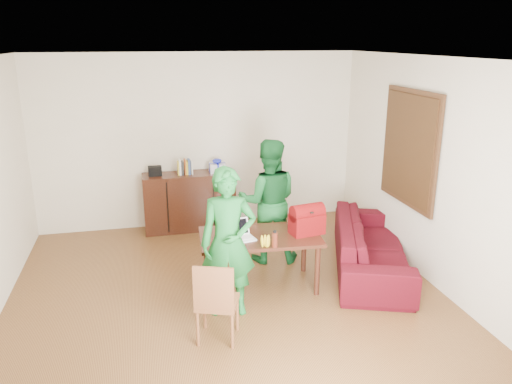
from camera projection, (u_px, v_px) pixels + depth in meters
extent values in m
cube|color=#452511|center=(231.00, 310.00, 5.64)|extent=(5.00, 5.50, 0.10)
cube|color=white|center=(227.00, 54.00, 4.81)|extent=(5.00, 5.50, 0.10)
cube|color=beige|center=(198.00, 140.00, 7.83)|extent=(5.00, 0.10, 2.70)
cube|color=beige|center=(322.00, 345.00, 2.62)|extent=(5.00, 0.10, 2.70)
cube|color=beige|center=(446.00, 177.00, 5.78)|extent=(0.10, 5.50, 2.70)
cube|color=#3F2614|center=(410.00, 148.00, 6.35)|extent=(0.04, 1.28, 1.48)
cube|color=#4B2C16|center=(407.00, 148.00, 6.34)|extent=(0.01, 1.18, 1.36)
cube|color=black|center=(189.00, 201.00, 7.79)|extent=(1.40, 0.45, 0.90)
cube|color=black|center=(155.00, 171.00, 7.53)|extent=(0.20, 0.14, 0.14)
cube|color=#B1AFB9|center=(217.00, 167.00, 7.73)|extent=(0.24, 0.22, 0.14)
ellipsoid|color=#1A24AD|center=(217.00, 161.00, 7.70)|extent=(0.14, 0.14, 0.07)
cube|color=black|center=(260.00, 237.00, 5.90)|extent=(1.47, 0.90, 0.04)
cylinder|color=black|center=(209.00, 278.00, 5.61)|extent=(0.06, 0.06, 0.62)
cylinder|color=black|center=(317.00, 270.00, 5.79)|extent=(0.06, 0.06, 0.62)
cylinder|color=black|center=(206.00, 255.00, 6.21)|extent=(0.06, 0.06, 0.62)
cylinder|color=black|center=(304.00, 249.00, 6.39)|extent=(0.06, 0.06, 0.62)
cube|color=brown|center=(217.00, 302.00, 4.91)|extent=(0.50, 0.48, 0.04)
cube|color=brown|center=(213.00, 289.00, 4.68)|extent=(0.38, 0.16, 0.45)
imported|color=#166426|center=(228.00, 242.00, 5.29)|extent=(0.64, 0.46, 1.64)
imported|color=#125120|center=(268.00, 201.00, 6.58)|extent=(0.92, 0.78, 1.66)
cube|color=white|center=(242.00, 239.00, 5.76)|extent=(0.34, 0.27, 0.02)
cube|color=black|center=(241.00, 230.00, 5.73)|extent=(0.31, 0.14, 0.19)
cylinder|color=#551F13|center=(275.00, 239.00, 5.54)|extent=(0.08, 0.08, 0.19)
cube|color=#6C0A07|center=(307.00, 222.00, 5.91)|extent=(0.42, 0.29, 0.29)
imported|color=#37070B|center=(371.00, 245.00, 6.46)|extent=(1.57, 2.37, 0.65)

